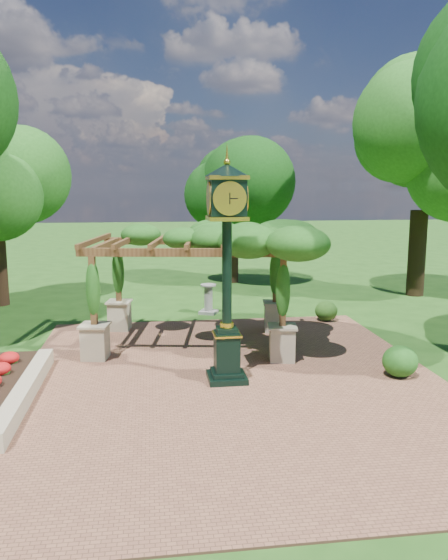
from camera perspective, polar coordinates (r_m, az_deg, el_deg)
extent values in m
plane|color=#1E4714|center=(12.19, 1.61, -12.26)|extent=(120.00, 120.00, 0.00)
cube|color=brown|center=(13.11, 0.89, -10.56)|extent=(10.00, 12.00, 0.04)
cube|color=#C6B793|center=(12.75, -20.05, -10.91)|extent=(0.35, 5.00, 0.40)
cube|color=black|center=(13.12, 0.29, -10.13)|extent=(0.91, 0.91, 0.13)
cube|color=black|center=(12.93, 0.29, -7.60)|extent=(0.57, 0.57, 1.01)
cube|color=gold|center=(12.80, 0.30, -5.67)|extent=(0.63, 0.63, 0.04)
cylinder|color=black|center=(12.49, 0.30, 0.80)|extent=(0.23, 0.23, 2.59)
cube|color=black|center=(12.34, 0.31, 8.56)|extent=(0.79, 0.79, 0.79)
cylinder|color=#F2EACD|center=(11.94, 0.60, 8.52)|extent=(0.67, 0.04, 0.67)
cone|color=black|center=(12.34, 0.31, 11.43)|extent=(1.02, 1.02, 0.28)
sphere|color=gold|center=(12.35, 0.31, 12.21)|extent=(0.16, 0.16, 0.16)
cube|color=tan|center=(14.97, -13.31, -6.34)|extent=(0.74, 0.74, 0.89)
cube|color=brown|center=(14.64, -13.52, -1.03)|extent=(0.18, 0.18, 1.83)
cube|color=tan|center=(14.52, 6.08, -6.64)|extent=(0.74, 0.74, 0.89)
cube|color=brown|center=(14.18, 6.18, -1.16)|extent=(0.18, 0.18, 1.83)
cube|color=tan|center=(17.76, -10.86, -3.71)|extent=(0.74, 0.74, 0.89)
cube|color=brown|center=(17.49, -11.01, 0.79)|extent=(0.18, 0.18, 1.83)
cube|color=tan|center=(17.38, 5.33, -3.87)|extent=(0.74, 0.74, 0.89)
cube|color=brown|center=(17.10, 5.41, 0.73)|extent=(0.18, 0.18, 1.83)
cube|color=brown|center=(14.05, -3.88, 2.88)|extent=(5.69, 1.07, 0.22)
cube|color=brown|center=(16.99, -2.92, 4.09)|extent=(5.69, 1.07, 0.22)
ellipsoid|color=#1E5117|center=(15.49, -3.36, 4.52)|extent=(6.25, 4.45, 0.99)
cube|color=gray|center=(19.89, -1.63, -3.36)|extent=(0.79, 0.79, 0.11)
cylinder|color=gray|center=(19.78, -1.64, -1.99)|extent=(0.40, 0.40, 0.97)
cylinder|color=gray|center=(19.68, -1.65, -0.54)|extent=(0.74, 0.74, 0.05)
ellipsoid|color=#1F5718|center=(13.92, 17.92, -8.08)|extent=(1.08, 1.08, 0.76)
ellipsoid|color=#2E5D1A|center=(18.94, 10.63, -3.18)|extent=(0.94, 0.94, 0.69)
cylinder|color=#322014|center=(26.13, 0.86, 2.55)|extent=(0.60, 0.60, 2.57)
ellipsoid|color=#0F360D|center=(25.92, 0.88, 9.85)|extent=(3.76, 3.76, 4.06)
cylinder|color=black|center=(24.32, 19.51, 2.66)|extent=(0.72, 0.72, 3.59)
ellipsoid|color=#25611B|center=(24.23, 20.15, 13.59)|extent=(4.50, 4.50, 5.67)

